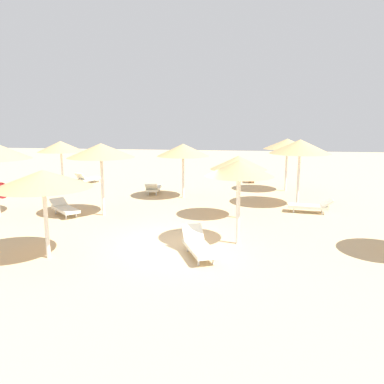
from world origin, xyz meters
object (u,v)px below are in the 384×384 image
(lounger_2, at_px, (311,206))
(lounger_6, at_px, (64,208))
(parasol_8, at_px, (238,163))
(lounger_5, at_px, (199,246))
(parasol_7, at_px, (43,179))
(lounger_0, at_px, (153,188))
(parasol_9, at_px, (287,144))
(parasol_1, at_px, (61,147))
(lounger_1, at_px, (88,178))
(bench_0, at_px, (250,177))
(parasol_0, at_px, (183,150))
(parasol_6, at_px, (101,151))
(parasol_5, at_px, (239,169))
(parasol_2, at_px, (300,147))

(lounger_2, distance_m, lounger_6, 10.78)
(parasol_8, height_order, lounger_2, parasol_8)
(lounger_5, height_order, lounger_6, lounger_5)
(parasol_7, distance_m, lounger_0, 10.46)
(parasol_7, relative_size, parasol_9, 0.93)
(parasol_1, xyz_separation_m, lounger_1, (0.85, 1.75, -2.16))
(parasol_7, relative_size, lounger_5, 1.43)
(lounger_0, xyz_separation_m, bench_0, (5.31, 5.01, 0.03))
(parasol_8, height_order, lounger_0, parasol_8)
(parasol_0, distance_m, parasol_1, 7.96)
(parasol_6, height_order, parasol_8, parasol_6)
(parasol_5, bearing_deg, parasol_6, 153.15)
(lounger_2, xyz_separation_m, lounger_6, (-10.58, -2.08, -0.00))
(parasol_8, bearing_deg, parasol_2, 45.61)
(parasol_6, height_order, lounger_1, parasol_6)
(lounger_6, bearing_deg, lounger_0, 64.24)
(parasol_5, bearing_deg, lounger_0, 121.68)
(parasol_2, height_order, lounger_1, parasol_2)
(parasol_0, relative_size, lounger_5, 1.45)
(parasol_7, distance_m, parasol_9, 14.61)
(parasol_6, relative_size, bench_0, 2.00)
(parasol_1, distance_m, lounger_2, 14.73)
(parasol_5, bearing_deg, lounger_2, 57.60)
(lounger_6, bearing_deg, lounger_5, -32.46)
(parasol_7, height_order, lounger_2, parasol_7)
(parasol_1, relative_size, lounger_5, 1.44)
(parasol_2, bearing_deg, parasol_0, 170.25)
(parasol_0, height_order, lounger_2, parasol_0)
(parasol_7, distance_m, lounger_6, 5.71)
(parasol_9, bearing_deg, parasol_7, -122.60)
(parasol_0, height_order, parasol_7, parasol_0)
(parasol_1, relative_size, bench_0, 1.83)
(parasol_9, bearing_deg, parasol_5, -103.18)
(parasol_6, distance_m, lounger_0, 5.72)
(lounger_1, bearing_deg, parasol_1, -115.79)
(parasol_1, relative_size, parasol_7, 1.01)
(lounger_2, bearing_deg, parasol_6, -168.28)
(lounger_2, height_order, bench_0, lounger_2)
(lounger_0, bearing_deg, parasol_2, -13.26)
(parasol_2, bearing_deg, lounger_5, -116.07)
(parasol_5, xyz_separation_m, lounger_5, (-1.11, -1.35, -2.18))
(parasol_0, relative_size, parasol_9, 0.94)
(parasol_7, height_order, bench_0, parasol_7)
(parasol_5, height_order, lounger_6, parasol_5)
(lounger_1, xyz_separation_m, bench_0, (10.38, 2.23, 0.02))
(parasol_6, xyz_separation_m, lounger_2, (8.90, 1.84, -2.46))
(parasol_7, height_order, lounger_5, parasol_7)
(lounger_1, height_order, lounger_2, lounger_1)
(lounger_0, xyz_separation_m, lounger_5, (3.85, -9.40, 0.01))
(parasol_6, relative_size, parasol_7, 1.10)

